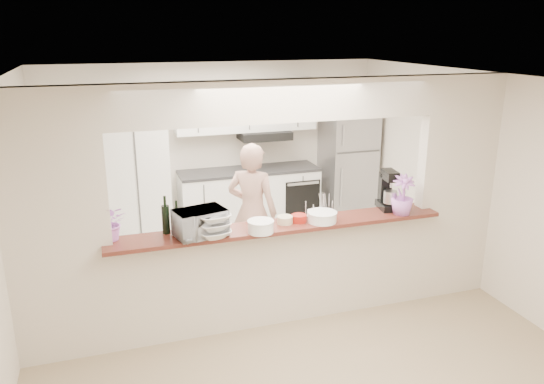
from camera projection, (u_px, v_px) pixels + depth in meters
name	position (u px, v px, depth m)	size (l,w,h in m)	color
floor	(279.00, 319.00, 5.60)	(6.00, 6.00, 0.00)	tan
tile_overlay	(241.00, 261.00, 7.01)	(5.00, 2.90, 0.01)	beige
partition	(279.00, 185.00, 5.17)	(5.00, 0.15, 2.50)	beige
bar_counter	(279.00, 270.00, 5.43)	(3.40, 0.38, 1.09)	beige
kitchen_cabinets	(207.00, 170.00, 7.74)	(3.15, 0.62, 2.25)	white
refrigerator	(347.00, 168.00, 8.38)	(0.75, 0.70, 1.70)	#9F9EA3
flower_left	(111.00, 223.00, 4.80)	(0.31, 0.27, 0.34)	pink
wine_bottle_a	(166.00, 219.00, 4.98)	(0.07, 0.07, 0.37)	black
wine_bottle_b	(177.00, 220.00, 5.02)	(0.06, 0.06, 0.31)	black
toaster_oven	(200.00, 223.00, 4.92)	(0.46, 0.31, 0.26)	#BABABF
serving_bowls	(213.00, 225.00, 4.89)	(0.31, 0.31, 0.23)	white
plate_stack_a	(261.00, 226.00, 5.02)	(0.25, 0.25, 0.12)	white
plate_stack_b	(322.00, 217.00, 5.30)	(0.30, 0.30, 0.10)	white
red_bowl	(299.00, 218.00, 5.31)	(0.16, 0.16, 0.07)	maroon
tan_bowl	(285.00, 220.00, 5.26)	(0.16, 0.16, 0.07)	#C2AF89
utensil_caddy	(319.00, 207.00, 5.44)	(0.29, 0.21, 0.25)	silver
stand_mixer	(388.00, 191.00, 5.66)	(0.22, 0.32, 0.43)	black
flower_right	(403.00, 195.00, 5.48)	(0.23, 0.23, 0.42)	#B76ECD
person	(252.00, 213.00, 6.33)	(0.61, 0.40, 1.68)	tan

